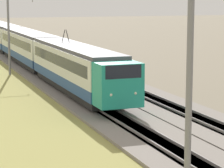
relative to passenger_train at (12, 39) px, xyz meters
The scene contains 7 objects.
ballast_main 10.44m from the passenger_train, behind, with size 240.00×4.40×0.30m.
ballast_adjacent 11.38m from the passenger_train, 156.05° to the right, with size 240.00×4.40×0.30m.
track_main 10.44m from the passenger_train, behind, with size 240.00×1.57×0.45m.
track_adjacent 11.38m from the passenger_train, 156.05° to the right, with size 240.00×1.57×0.45m.
passenger_train is the anchor object (origin of this frame).
catenary_mast_near 53.47m from the passenger_train, behind, with size 0.22×2.56×8.74m.
catenary_mast_mid 17.09m from the passenger_train, 169.70° to the left, with size 0.22×2.56×8.44m.
Camera 1 is at (-8.30, 11.31, 7.58)m, focal length 85.00 mm.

